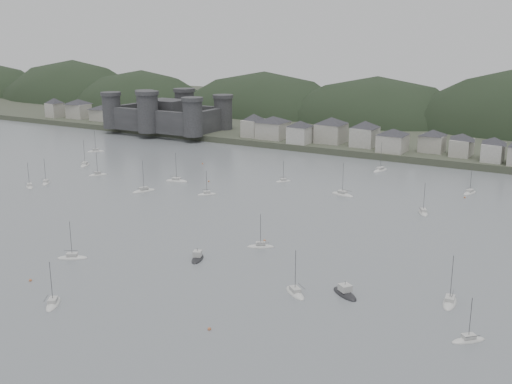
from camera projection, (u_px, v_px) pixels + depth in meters
The scene contains 10 objects.
ground at pixel (76, 295), 129.08m from camera, with size 900.00×900.00×0.00m, color slate.
far_shore_land at pixel (438, 122), 373.88m from camera, with size 900.00×250.00×3.00m, color #383D2D.
forested_ridge at pixel (433, 149), 353.45m from camera, with size 851.55×103.94×102.57m.
castle at pixel (167, 114), 335.17m from camera, with size 66.00×43.00×20.00m.
waterfront_town at pixel (491, 146), 254.22m from camera, with size 451.48×28.46×12.92m.
sailboat_lead at pixel (96, 152), 286.38m from camera, with size 7.36×7.36×10.80m.
moored_fleet at pixel (248, 215), 185.61m from camera, with size 221.05×178.86×12.65m.
motor_launch_near at pixel (345, 293), 129.39m from camera, with size 8.29×7.08×3.93m.
motor_launch_far at pixel (198, 258), 149.74m from camera, with size 5.14×7.56×3.72m.
mooring_buoys at pixel (277, 224), 176.69m from camera, with size 149.10×124.84×0.70m.
Camera 1 is at (94.04, -82.83, 54.03)m, focal length 42.46 mm.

